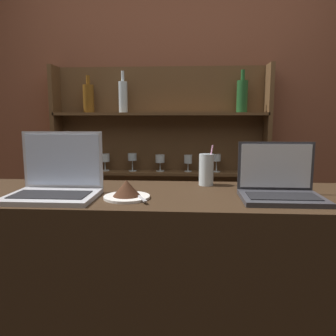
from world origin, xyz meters
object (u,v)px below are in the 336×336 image
object	(u,v)px
laptop_near	(56,183)
laptop_far	(280,187)
cake_plate	(127,191)
water_glass	(206,170)

from	to	relation	value
laptop_near	laptop_far	distance (m)	0.86
cake_plate	laptop_far	bearing A→B (deg)	4.09
laptop_near	cake_plate	bearing A→B (deg)	-3.51
laptop_near	cake_plate	world-z (taller)	laptop_near
laptop_far	water_glass	size ratio (longest dim) A/B	1.63
laptop_near	water_glass	world-z (taller)	laptop_near
laptop_far	water_glass	bearing A→B (deg)	138.98
laptop_far	cake_plate	xyz separation A→B (m)	(-0.58, -0.04, -0.02)
laptop_near	water_glass	bearing A→B (deg)	23.27
cake_plate	water_glass	size ratio (longest dim) A/B	0.99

